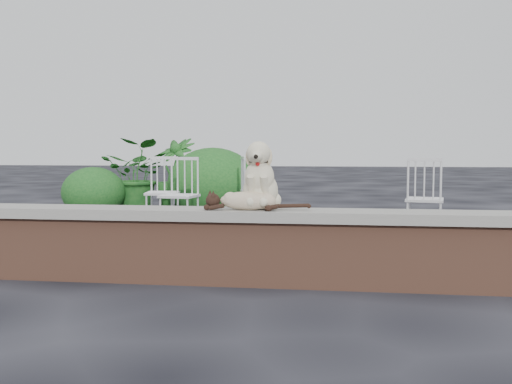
# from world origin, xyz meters

# --- Properties ---
(ground) EXTENTS (60.00, 60.00, 0.00)m
(ground) POSITION_xyz_m (0.00, 0.00, 0.00)
(ground) COLOR black
(ground) RESTS_ON ground
(brick_wall) EXTENTS (6.00, 0.30, 0.50)m
(brick_wall) POSITION_xyz_m (0.00, 0.00, 0.25)
(brick_wall) COLOR brown
(brick_wall) RESTS_ON ground
(capstone) EXTENTS (6.20, 0.40, 0.08)m
(capstone) POSITION_xyz_m (0.00, 0.00, 0.54)
(capstone) COLOR slate
(capstone) RESTS_ON brick_wall
(dog) EXTENTS (0.35, 0.46, 0.53)m
(dog) POSITION_xyz_m (-0.22, 0.10, 0.85)
(dog) COLOR beige
(dog) RESTS_ON capstone
(cat) EXTENTS (0.95, 0.23, 0.16)m
(cat) POSITION_xyz_m (-0.30, -0.05, 0.66)
(cat) COLOR tan
(cat) RESTS_ON capstone
(chair_b) EXTENTS (0.62, 0.62, 0.94)m
(chair_b) POSITION_xyz_m (-1.59, 2.70, 0.47)
(chair_b) COLOR silver
(chair_b) RESTS_ON ground
(chair_e) EXTENTS (0.69, 0.69, 0.94)m
(chair_e) POSITION_xyz_m (-0.73, 3.61, 0.47)
(chair_e) COLOR silver
(chair_e) RESTS_ON ground
(chair_a) EXTENTS (0.63, 0.63, 0.94)m
(chair_a) POSITION_xyz_m (-1.94, 3.11, 0.47)
(chair_a) COLOR silver
(chair_a) RESTS_ON ground
(chair_c) EXTENTS (0.65, 0.65, 0.94)m
(chair_c) POSITION_xyz_m (1.40, 2.57, 0.47)
(chair_c) COLOR silver
(chair_c) RESTS_ON ground
(potted_plant_a) EXTENTS (1.12, 0.98, 1.21)m
(potted_plant_a) POSITION_xyz_m (-2.89, 4.85, 0.61)
(potted_plant_a) COLOR #14471A
(potted_plant_a) RESTS_ON ground
(potted_plant_b) EXTENTS (0.92, 0.92, 1.22)m
(potted_plant_b) POSITION_xyz_m (-2.28, 4.97, 0.61)
(potted_plant_b) COLOR #14471A
(potted_plant_b) RESTS_ON ground
(shrubbery) EXTENTS (3.13, 2.11, 1.12)m
(shrubbery) POSITION_xyz_m (-1.94, 4.63, 0.44)
(shrubbery) COLOR #14471A
(shrubbery) RESTS_ON ground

